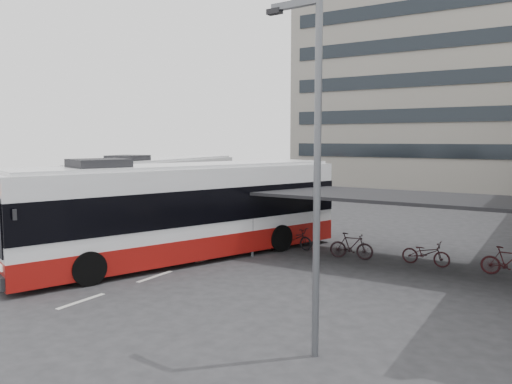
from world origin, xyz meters
The scene contains 10 objects.
ground centered at (0.00, 0.00, 0.00)m, with size 120.00×120.00×0.00m, color #28282B.
bike_shelter centered at (8.45, 3.00, 1.64)m, with size 10.00×4.00×2.54m.
office_block centered at (6.00, 36.00, 12.50)m, with size 30.00×15.00×25.00m, color gray.
road_markings centered at (2.50, -3.00, 0.01)m, with size 0.15×7.60×0.01m.
bus_main centered at (1.66, -0.44, 1.81)m, with size 7.27×13.35×3.90m.
bus_teal centered at (-5.30, 6.06, 1.75)m, with size 4.77×13.03×3.77m.
pedestrian centered at (-4.86, 1.98, 0.76)m, with size 0.55×0.36×1.51m, color black.
lamp_post centered at (9.55, -5.78, 4.21)m, with size 1.30×0.25×7.38m.
sign_totem_mid centered at (-14.21, 2.18, 1.42)m, with size 0.60×0.24×2.75m.
sign_totem_north centered at (-12.93, 8.10, 1.40)m, with size 0.58×0.32×2.71m.
Camera 1 is at (13.89, -15.06, 4.55)m, focal length 35.00 mm.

